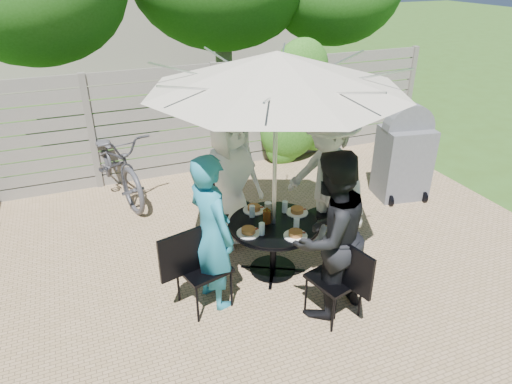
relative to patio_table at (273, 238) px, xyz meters
name	(u,v)px	position (x,y,z in m)	size (l,w,h in m)	color
patio_table	(273,238)	(0.00, 0.00, 0.00)	(1.26, 1.26, 0.67)	black
umbrella	(277,71)	(0.00, 0.00, 1.90)	(3.27, 3.27, 2.55)	silver
chair_back	(225,217)	(-0.28, 0.93, -0.16)	(0.63, 0.76, 1.00)	black
person_back	(230,180)	(-0.24, 0.80, 0.42)	(0.86, 0.56, 1.77)	white
chair_left	(203,283)	(-0.93, -0.27, -0.17)	(0.75, 0.58, 0.98)	black
person_left	(211,233)	(-0.80, -0.24, 0.39)	(0.63, 0.41, 1.72)	teal
chair_front	(334,293)	(0.27, -0.93, -0.18)	(0.55, 0.72, 0.94)	black
person_front	(329,237)	(0.24, -0.80, 0.43)	(0.87, 0.68, 1.80)	black
chair_right	(330,225)	(0.93, 0.27, -0.19)	(0.69, 0.53, 0.90)	black
person_right	(326,182)	(0.80, 0.24, 0.47)	(1.20, 0.69, 1.86)	silver
plate_back	(254,209)	(-0.10, 0.35, 0.23)	(0.26, 0.26, 0.06)	white
plate_left	(248,232)	(-0.35, -0.10, 0.23)	(0.26, 0.26, 0.06)	white
plate_front	(295,234)	(0.10, -0.35, 0.23)	(0.26, 0.26, 0.06)	white
plate_right	(297,211)	(0.35, 0.10, 0.23)	(0.26, 0.26, 0.06)	white
glass_back	(252,211)	(-0.17, 0.22, 0.27)	(0.07, 0.07, 0.14)	silver
glass_left	(262,229)	(-0.22, -0.17, 0.27)	(0.07, 0.07, 0.14)	silver
glass_front	(296,224)	(0.17, -0.22, 0.27)	(0.07, 0.07, 0.14)	silver
glass_right	(285,207)	(0.22, 0.17, 0.27)	(0.07, 0.07, 0.14)	silver
syrup_jug	(267,217)	(-0.07, 0.03, 0.28)	(0.09, 0.09, 0.16)	#59280C
coffee_cup	(268,208)	(0.03, 0.24, 0.26)	(0.08, 0.08, 0.12)	#C6B293
bicycle	(115,162)	(-1.44, 2.70, 0.09)	(0.74, 2.11, 1.11)	#333338
bbq_grill	(404,156)	(2.60, 1.03, 0.21)	(0.81, 0.67, 1.48)	#59595E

